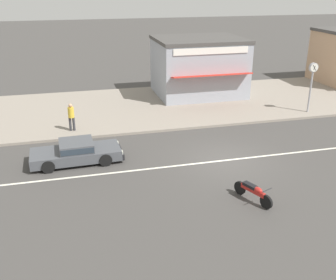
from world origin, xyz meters
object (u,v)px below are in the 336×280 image
(shopfront_mid_block, at_px, (199,66))
(sedan_dark_grey_1, at_px, (77,152))
(street_clock, at_px, (312,76))
(motorcycle_0, at_px, (253,192))
(pedestrian_near_clock, at_px, (71,115))

(shopfront_mid_block, bearing_deg, sedan_dark_grey_1, -133.45)
(street_clock, relative_size, shopfront_mid_block, 0.51)
(street_clock, bearing_deg, shopfront_mid_block, 132.36)
(motorcycle_0, distance_m, pedestrian_near_clock, 11.74)
(sedan_dark_grey_1, height_order, street_clock, street_clock)
(sedan_dark_grey_1, relative_size, shopfront_mid_block, 0.69)
(street_clock, xyz_separation_m, shopfront_mid_block, (-5.60, 6.14, -0.28))
(motorcycle_0, height_order, shopfront_mid_block, shopfront_mid_block)
(sedan_dark_grey_1, xyz_separation_m, pedestrian_near_clock, (-0.10, 4.08, 0.55))
(motorcycle_0, bearing_deg, sedan_dark_grey_1, 140.41)
(sedan_dark_grey_1, bearing_deg, street_clock, 14.34)
(street_clock, height_order, shopfront_mid_block, shopfront_mid_block)
(motorcycle_0, relative_size, pedestrian_near_clock, 1.14)
(street_clock, bearing_deg, pedestrian_near_clock, 179.14)
(shopfront_mid_block, bearing_deg, motorcycle_0, -100.32)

